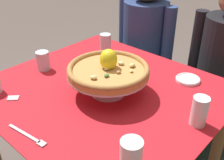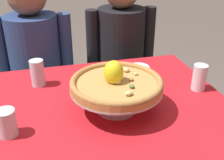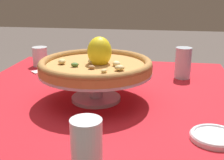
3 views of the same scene
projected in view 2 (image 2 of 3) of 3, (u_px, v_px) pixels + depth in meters
The scene contains 9 objects.
dining_table at pixel (108, 132), 1.20m from camera, with size 1.08×0.99×0.76m.
pizza_stand at pixel (116, 94), 1.12m from camera, with size 0.37×0.37×0.10m.
pizza at pixel (116, 82), 1.10m from camera, with size 0.37×0.37×0.11m.
water_glass_side_left at pixel (7, 124), 0.98m from camera, with size 0.07×0.07×0.10m.
water_glass_back_left at pixel (38, 74), 1.32m from camera, with size 0.07×0.07×0.13m.
water_glass_side_right at pixel (199, 79), 1.28m from camera, with size 0.06×0.06×0.12m.
side_plate at pixel (139, 68), 1.50m from camera, with size 0.12×0.12×0.02m.
diner_left at pixel (38, 79), 1.79m from camera, with size 0.47×0.33×1.22m.
diner_right at pixel (121, 68), 1.96m from camera, with size 0.47×0.33×1.21m.
Camera 2 is at (-0.23, -0.94, 1.39)m, focal length 44.53 mm.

